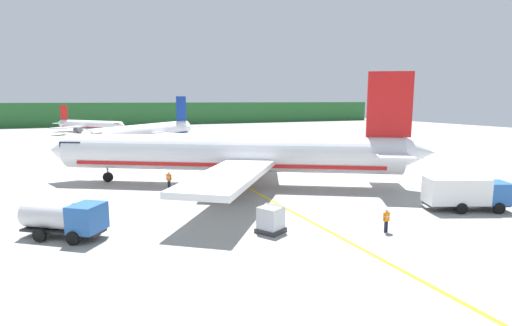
% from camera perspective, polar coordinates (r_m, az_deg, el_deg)
% --- Properties ---
extents(ground, '(240.00, 320.00, 0.20)m').
position_cam_1_polar(ground, '(66.60, -13.59, 0.75)').
color(ground, '#999993').
extents(distant_treeline, '(216.00, 6.00, 8.21)m').
position_cam_1_polar(distant_treeline, '(154.65, -19.19, 6.59)').
color(distant_treeline, '#28602D').
rests_on(distant_treeline, ground).
extents(airliner_foreground, '(37.68, 31.96, 11.90)m').
position_cam_1_polar(airliner_foreground, '(42.78, -3.31, 1.26)').
color(airliner_foreground, white).
rests_on(airliner_foreground, ground).
extents(airliner_mid_apron, '(26.43, 27.28, 9.93)m').
position_cam_1_polar(airliner_mid_apron, '(81.43, -15.34, 4.21)').
color(airliner_mid_apron, white).
rests_on(airliner_mid_apron, ground).
extents(airliner_far_taxiway, '(19.36, 21.89, 7.65)m').
position_cam_1_polar(airliner_far_taxiway, '(122.55, -22.61, 5.02)').
color(airliner_far_taxiway, white).
rests_on(airliner_far_taxiway, ground).
extents(airliner_distant, '(22.71, 18.91, 6.54)m').
position_cam_1_polar(airliner_distant, '(202.05, -16.01, 6.54)').
color(airliner_distant, white).
rests_on(airliner_distant, ground).
extents(service_truck_baggage, '(5.60, 4.84, 2.40)m').
position_cam_1_polar(service_truck_baggage, '(29.67, -25.57, -7.00)').
color(service_truck_baggage, '#2659A5').
rests_on(service_truck_baggage, ground).
extents(service_truck_catering, '(7.03, 4.57, 2.76)m').
position_cam_1_polar(service_truck_catering, '(37.58, 27.67, -3.68)').
color(service_truck_catering, '#2659A5').
rests_on(service_truck_catering, ground).
extents(cargo_container_near, '(2.27, 2.27, 1.94)m').
position_cam_1_polar(cargo_container_near, '(28.03, 2.14, -8.02)').
color(cargo_container_near, '#333338').
rests_on(cargo_container_near, ground).
extents(crew_marshaller, '(0.48, 0.48, 1.73)m').
position_cam_1_polar(crew_marshaller, '(42.53, -12.28, -2.21)').
color(crew_marshaller, '#191E33').
rests_on(crew_marshaller, ground).
extents(crew_loader_left, '(0.62, 0.30, 1.66)m').
position_cam_1_polar(crew_loader_left, '(29.37, 18.05, -7.55)').
color(crew_loader_left, '#191E33').
rests_on(crew_loader_left, ground).
extents(apron_guide_line, '(0.30, 60.00, 0.01)m').
position_cam_1_polar(apron_guide_line, '(39.42, 0.38, -4.39)').
color(apron_guide_line, yellow).
rests_on(apron_guide_line, ground).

